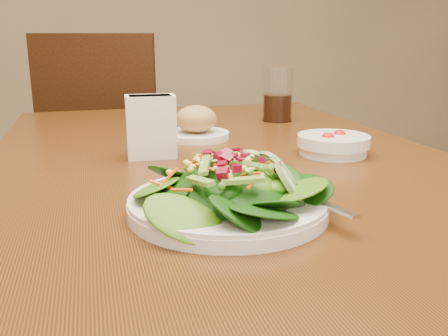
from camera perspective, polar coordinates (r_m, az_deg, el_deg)
The scene contains 7 objects.
dining_table at distance 1.01m, azimuth -0.01°, elevation -4.29°, with size 0.90×1.40×0.75m.
chair_far at distance 1.98m, azimuth -12.87°, elevation 1.28°, with size 0.58×0.58×0.99m.
salad_plate at distance 0.67m, azimuth 1.23°, elevation -2.77°, with size 0.27×0.27×0.08m.
bread_plate at distance 1.15m, azimuth -3.21°, elevation 4.91°, with size 0.15×0.15×0.08m.
tomato_bowl at distance 1.02m, azimuth 12.39°, elevation 2.65°, with size 0.14×0.14×0.05m.
drinking_glass at distance 1.39m, azimuth 6.15°, elevation 7.91°, with size 0.08×0.08×0.14m.
napkin_holder at distance 0.98m, azimuth -8.35°, elevation 4.88°, with size 0.10×0.06×0.12m.
Camera 1 is at (-0.25, -0.92, 0.99)m, focal length 40.00 mm.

